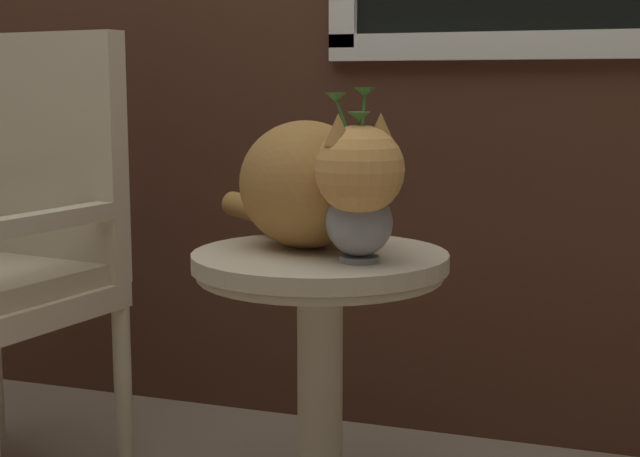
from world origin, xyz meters
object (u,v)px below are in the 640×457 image
at_px(wicker_side_table, 320,343).
at_px(pewter_vase_with_ivy, 359,212).
at_px(wicker_chair, 9,243).
at_px(cat, 313,183).

distance_m(wicker_side_table, pewter_vase_with_ivy, 0.32).
bearing_deg(pewter_vase_with_ivy, wicker_chair, 173.41).
xyz_separation_m(cat, pewter_vase_with_ivy, (0.13, -0.10, -0.04)).
relative_size(cat, pewter_vase_with_ivy, 1.62).
bearing_deg(wicker_side_table, pewter_vase_with_ivy, -34.93).
height_order(wicker_side_table, wicker_chair, wicker_chair).
relative_size(wicker_chair, pewter_vase_with_ivy, 3.17).
bearing_deg(wicker_chair, wicker_side_table, -2.15).
bearing_deg(wicker_side_table, wicker_chair, 177.85).
height_order(wicker_chair, pewter_vase_with_ivy, wicker_chair).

